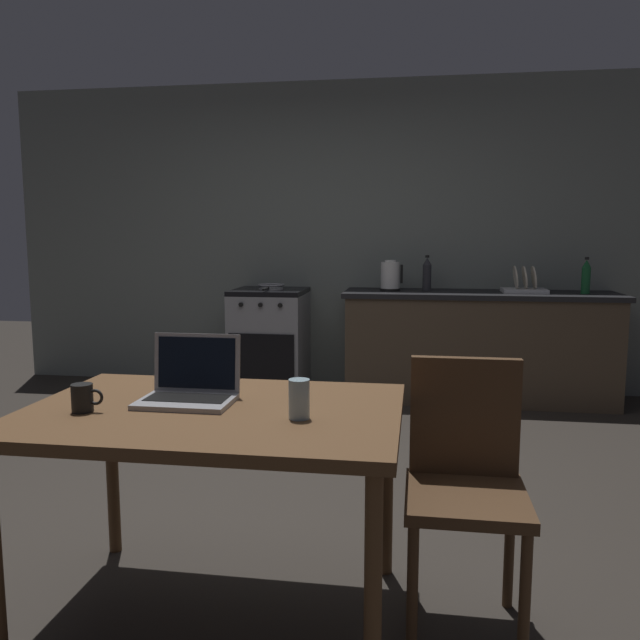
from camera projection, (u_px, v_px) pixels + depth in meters
name	position (u px, v px, depth m)	size (l,w,h in m)	color
ground_plane	(267.00, 500.00, 3.23)	(12.00, 12.00, 0.00)	#2D2823
back_wall	(368.00, 237.00, 5.52)	(6.40, 0.10, 2.63)	gray
kitchen_counter	(478.00, 346.00, 5.15)	(2.16, 0.64, 0.88)	#4C3D2D
stove_oven	(270.00, 341.00, 5.41)	(0.60, 0.62, 0.88)	gray
dining_table	(213.00, 428.00, 2.16)	(1.27, 0.88, 0.75)	brown
chair	(465.00, 473.00, 2.17)	(0.40, 0.40, 0.91)	#4C331E
laptop	(190.00, 388.00, 2.23)	(0.32, 0.25, 0.23)	#99999E
electric_kettle	(390.00, 276.00, 5.18)	(0.18, 0.16, 0.25)	black
bottle	(586.00, 277.00, 4.91)	(0.07, 0.07, 0.28)	#19592D
frying_pan	(271.00, 287.00, 5.32)	(0.22, 0.39, 0.05)	gray
coffee_mug	(83.00, 398.00, 2.10)	(0.11, 0.07, 0.09)	black
drinking_glass	(299.00, 399.00, 2.02)	(0.07, 0.07, 0.13)	#99B7C6
dish_rack	(524.00, 287.00, 5.03)	(0.34, 0.26, 0.21)	silver
bottle_b	(427.00, 274.00, 5.22)	(0.07, 0.07, 0.29)	#2D2D33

